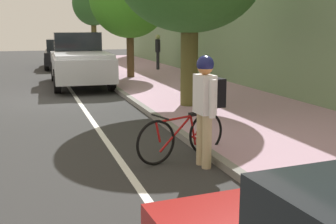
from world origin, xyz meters
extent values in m
plane|color=#2F2F2F|center=(0.00, 0.00, 0.00)|extent=(55.58, 55.58, 0.00)
cube|color=#B78FA4|center=(3.96, 0.00, 0.06)|extent=(4.26, 34.74, 0.12)
cube|color=gray|center=(1.75, 0.00, 0.06)|extent=(0.16, 34.74, 0.12)
cube|color=white|center=(0.28, 0.00, 0.00)|extent=(0.12, 34.74, 0.01)
cube|color=gray|center=(6.34, 0.00, 2.72)|extent=(0.50, 34.74, 5.43)
cube|color=#B7BABF|center=(0.75, 2.87, 0.75)|extent=(2.11, 5.35, 0.80)
cube|color=black|center=(0.78, 3.79, 1.55)|extent=(1.77, 1.55, 0.80)
cube|color=#B7BABF|center=(0.72, 1.67, 1.21)|extent=(1.94, 2.70, 0.12)
cylinder|color=black|center=(1.70, 4.48, 0.40)|extent=(0.24, 0.81, 0.80)
cylinder|color=black|center=(-0.10, 4.53, 0.40)|extent=(0.24, 0.81, 0.80)
cylinder|color=black|center=(1.61, 1.20, 0.40)|extent=(0.24, 0.81, 0.80)
cylinder|color=black|center=(-0.20, 1.25, 0.40)|extent=(0.24, 0.81, 0.80)
cube|color=black|center=(0.69, 10.27, 0.60)|extent=(2.04, 4.51, 0.64)
cube|color=black|center=(0.69, 10.27, 1.22)|extent=(1.68, 2.20, 0.60)
cylinder|color=black|center=(1.59, 11.57, 0.33)|extent=(0.26, 0.67, 0.66)
cylinder|color=black|center=(-0.02, 11.68, 0.33)|extent=(0.26, 0.67, 0.66)
cylinder|color=black|center=(1.41, 8.85, 0.33)|extent=(0.26, 0.67, 0.66)
cylinder|color=black|center=(-0.20, 8.96, 0.33)|extent=(0.26, 0.67, 0.66)
torus|color=black|center=(0.79, -6.88, 0.37)|extent=(0.71, 0.26, 0.73)
torus|color=black|center=(1.78, -6.57, 0.37)|extent=(0.71, 0.26, 0.73)
cylinder|color=#A51414|center=(1.16, -6.76, 0.46)|extent=(0.63, 0.23, 0.54)
cylinder|color=#A51414|center=(1.51, -6.65, 0.45)|extent=(0.14, 0.08, 0.50)
cylinder|color=#A51414|center=(1.21, -6.75, 0.70)|extent=(0.71, 0.25, 0.05)
cylinder|color=#A51414|center=(1.62, -6.62, 0.28)|extent=(0.35, 0.14, 0.20)
cylinder|color=#A51414|center=(1.67, -6.60, 0.53)|extent=(0.26, 0.11, 0.35)
cylinder|color=#A51414|center=(0.82, -6.87, 0.54)|extent=(0.12, 0.07, 0.36)
cube|color=black|center=(1.56, -6.64, 0.73)|extent=(0.26, 0.17, 0.05)
cylinder|color=black|center=(0.86, -6.86, 0.77)|extent=(0.16, 0.45, 0.03)
cylinder|color=#C6B284|center=(1.48, -7.07, 0.42)|extent=(0.15, 0.15, 0.85)
cylinder|color=#C6B284|center=(1.49, -7.27, 0.42)|extent=(0.15, 0.15, 0.85)
cube|color=white|center=(1.48, -7.17, 1.15)|extent=(0.25, 0.39, 0.60)
cylinder|color=white|center=(1.47, -6.91, 1.12)|extent=(0.10, 0.10, 0.57)
cylinder|color=white|center=(1.50, -7.43, 1.12)|extent=(0.10, 0.10, 0.57)
sphere|color=#D78B4E|center=(1.48, -7.17, 1.57)|extent=(0.24, 0.24, 0.24)
sphere|color=navy|center=(1.48, -7.17, 1.61)|extent=(0.27, 0.27, 0.27)
cube|color=black|center=(1.68, -7.16, 1.17)|extent=(0.20, 0.31, 0.44)
cylinder|color=#4B4821|center=(2.93, -2.74, 1.30)|extent=(0.45, 0.45, 2.36)
cylinder|color=#503B21|center=(2.93, 3.97, 1.29)|extent=(0.30, 0.30, 2.33)
cylinder|color=brown|center=(2.93, 13.83, 1.51)|extent=(0.33, 0.33, 2.78)
ellipsoid|color=#30622A|center=(2.93, 13.83, 3.60)|extent=(2.52, 2.52, 2.76)
cylinder|color=black|center=(4.90, 6.63, 0.54)|extent=(0.15, 0.15, 0.84)
cylinder|color=black|center=(4.97, 6.82, 0.54)|extent=(0.15, 0.15, 0.84)
cube|color=black|center=(4.94, 6.72, 1.26)|extent=(0.34, 0.43, 0.59)
cylinder|color=black|center=(4.85, 6.48, 1.23)|extent=(0.10, 0.10, 0.56)
cylinder|color=black|center=(5.02, 6.97, 1.23)|extent=(0.10, 0.10, 0.56)
sphere|color=#919758|center=(4.94, 6.72, 1.67)|extent=(0.24, 0.24, 0.24)
camera|label=1|loc=(-1.04, -13.06, 2.17)|focal=45.24mm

